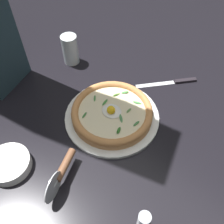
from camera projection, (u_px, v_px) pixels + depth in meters
name	position (u px, v px, depth m)	size (l,w,h in m)	color
ground_plane	(118.00, 126.00, 0.87)	(2.40, 2.40, 0.03)	black
pizza_plate	(112.00, 117.00, 0.87)	(0.32, 0.32, 0.01)	white
pizza	(112.00, 112.00, 0.85)	(0.27, 0.27, 0.05)	tan
side_bowl	(9.00, 164.00, 0.74)	(0.13, 0.13, 0.03)	white
pizza_cutter	(61.00, 172.00, 0.70)	(0.07, 0.16, 0.09)	silver
table_knife	(176.00, 82.00, 0.98)	(0.17, 0.19, 0.01)	silver
drinking_glass	(71.00, 51.00, 1.02)	(0.06, 0.06, 0.12)	silver
pepper_shaker	(143.00, 221.00, 0.62)	(0.03, 0.03, 0.07)	silver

